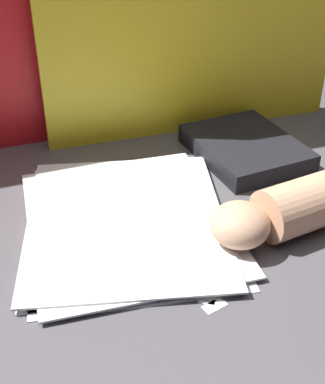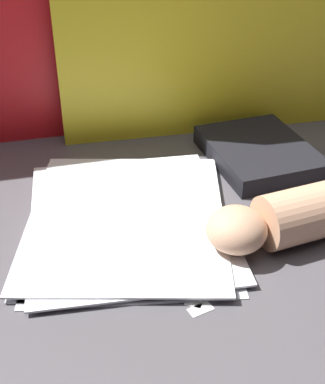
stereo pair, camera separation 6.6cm
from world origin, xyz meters
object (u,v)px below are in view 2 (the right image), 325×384
object	(u,v)px
paper_stack	(128,219)
book_closed	(259,152)
scissors	(198,229)
hand_forearm	(308,212)

from	to	relation	value
paper_stack	book_closed	size ratio (longest dim) A/B	1.54
paper_stack	book_closed	bearing A→B (deg)	34.17
book_closed	scissors	distance (m)	0.24
scissors	hand_forearm	distance (m)	0.16
paper_stack	scissors	xyz separation A→B (m)	(0.10, -0.03, -0.00)
paper_stack	scissors	world-z (taller)	paper_stack
paper_stack	book_closed	xyz separation A→B (m)	(0.24, 0.16, 0.01)
book_closed	scissors	size ratio (longest dim) A/B	1.30
scissors	hand_forearm	size ratio (longest dim) A/B	0.60
scissors	hand_forearm	xyz separation A→B (m)	(0.15, -0.02, 0.03)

